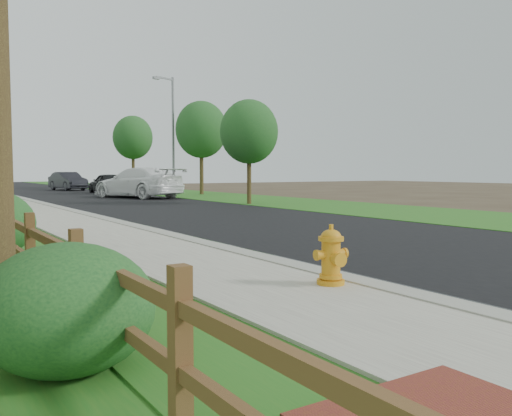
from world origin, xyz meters
TOP-DOWN VIEW (x-y plane):
  - road at (4.60, 35.00)m, footprint 8.00×90.00m
  - curb at (0.40, 35.00)m, footprint 0.40×90.00m
  - wet_gutter at (0.75, 35.00)m, footprint 0.50×90.00m
  - verge_far at (11.50, 35.00)m, footprint 6.00×90.00m
  - ranch_fence at (-3.60, 6.40)m, footprint 0.12×16.92m
  - fire_hydrant at (-0.10, 3.08)m, footprint 0.55×0.44m
  - white_suv at (6.64, 28.60)m, footprint 4.45×6.72m
  - dark_car_mid at (7.20, 36.33)m, footprint 1.84×4.32m
  - dark_car_far at (6.13, 43.45)m, footprint 2.32×4.77m
  - streetlight at (10.13, 31.47)m, footprint 1.76×0.79m
  - shrub_a at (-3.90, 1.94)m, footprint 1.89×1.89m
  - tree_near_right at (9.00, 19.78)m, footprint 2.82×2.82m
  - tree_mid_right at (11.85, 30.44)m, footprint 3.50×3.50m
  - tree_far_right at (12.32, 45.00)m, footprint 3.58×3.58m

SIDE VIEW (x-z plane):
  - road at x=4.60m, z-range 0.00..0.02m
  - verge_far at x=11.50m, z-range 0.00..0.04m
  - wet_gutter at x=0.75m, z-range 0.02..0.02m
  - curb at x=0.40m, z-range 0.00..0.12m
  - fire_hydrant at x=-0.10m, z-range 0.07..0.90m
  - shrub_a at x=-3.90m, z-range 0.00..1.08m
  - ranch_fence at x=-3.60m, z-range 0.07..1.17m
  - dark_car_mid at x=7.20m, z-range 0.02..1.48m
  - dark_car_far at x=6.13m, z-range 0.02..1.53m
  - white_suv at x=6.64m, z-range 0.02..1.83m
  - tree_near_right at x=9.00m, z-range 0.98..6.06m
  - tree_mid_right at x=11.85m, z-range 1.23..7.57m
  - streetlight at x=10.13m, z-range 0.53..8.45m
  - tree_far_right at x=12.32m, z-range 1.32..7.92m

